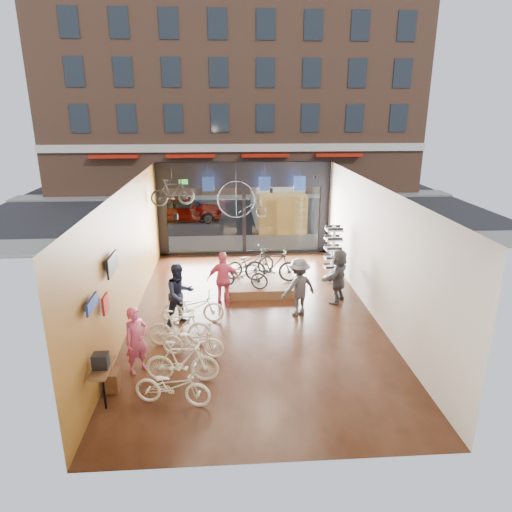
{
  "coord_description": "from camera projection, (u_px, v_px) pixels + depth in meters",
  "views": [
    {
      "loc": [
        -0.77,
        -12.32,
        5.81
      ],
      "look_at": [
        0.18,
        1.4,
        1.35
      ],
      "focal_mm": 32.0,
      "sensor_mm": 36.0,
      "label": 1
    }
  ],
  "objects": [
    {
      "name": "floor_bike_3",
      "position": [
        180.0,
        328.0,
        11.6
      ],
      "size": [
        1.66,
        0.53,
        0.99
      ],
      "primitive_type": "imported",
      "rotation": [
        0.0,
        0.0,
        1.53
      ],
      "color": "#EFEECB",
      "rests_on": "ground_plane"
    },
    {
      "name": "customer_5",
      "position": [
        338.0,
        276.0,
        14.15
      ],
      "size": [
        1.33,
        1.6,
        1.72
      ],
      "primitive_type": "imported",
      "rotation": [
        0.0,
        0.0,
        4.11
      ],
      "color": "#3F3F44",
      "rests_on": "ground_plane"
    },
    {
      "name": "customer_3",
      "position": [
        299.0,
        287.0,
        13.23
      ],
      "size": [
        1.29,
        1.05,
        1.74
      ],
      "primitive_type": "imported",
      "rotation": [
        0.0,
        0.0,
        3.57
      ],
      "color": "#3F3F44",
      "rests_on": "ground_plane"
    },
    {
      "name": "hung_bike",
      "position": [
        173.0,
        192.0,
        16.45
      ],
      "size": [
        1.64,
        0.83,
        0.95
      ],
      "primitive_type": "imported",
      "rotation": [
        0.0,
        0.0,
        1.82
      ],
      "color": "black",
      "rests_on": "ceiling"
    },
    {
      "name": "customer_0",
      "position": [
        137.0,
        340.0,
        10.36
      ],
      "size": [
        0.69,
        0.67,
        1.59
      ],
      "primitive_type": "imported",
      "rotation": [
        0.0,
        0.0,
        0.71
      ],
      "color": "#CC4C72",
      "rests_on": "ground_plane"
    },
    {
      "name": "floor_bike_0",
      "position": [
        173.0,
        386.0,
        9.3
      ],
      "size": [
        1.68,
        0.89,
        0.84
      ],
      "primitive_type": "imported",
      "rotation": [
        0.0,
        0.0,
        1.36
      ],
      "color": "#EFEECB",
      "rests_on": "ground_plane"
    },
    {
      "name": "display_platform",
      "position": [
        260.0,
        285.0,
        15.3
      ],
      "size": [
        2.4,
        1.8,
        0.3
      ],
      "primitive_type": "cube",
      "color": "brown",
      "rests_on": "ground_plane"
    },
    {
      "name": "storefront",
      "position": [
        244.0,
        209.0,
        18.65
      ],
      "size": [
        7.0,
        0.26,
        3.8
      ],
      "primitive_type": null,
      "color": "black",
      "rests_on": "ground"
    },
    {
      "name": "box_truck",
      "position": [
        277.0,
        197.0,
        23.67
      ],
      "size": [
        2.38,
        7.14,
        2.81
      ],
      "primitive_type": null,
      "color": "silver",
      "rests_on": "street_road"
    },
    {
      "name": "floor_bike_2",
      "position": [
        193.0,
        341.0,
        11.12
      ],
      "size": [
        1.64,
        0.87,
        0.82
      ],
      "primitive_type": "imported",
      "rotation": [
        0.0,
        0.0,
        1.35
      ],
      "color": "#EFEECB",
      "rests_on": "ground_plane"
    },
    {
      "name": "customer_1",
      "position": [
        180.0,
        294.0,
        12.66
      ],
      "size": [
        1.1,
        1.05,
        1.79
      ],
      "primitive_type": "imported",
      "rotation": [
        0.0,
        0.0,
        0.6
      ],
      "color": "#161C33",
      "rests_on": "ground_plane"
    },
    {
      "name": "sidewalk_near",
      "position": [
        243.0,
        244.0,
        20.35
      ],
      "size": [
        30.0,
        2.4,
        0.12
      ],
      "primitive_type": "cube",
      "color": "slate",
      "rests_on": "ground"
    },
    {
      "name": "customer_2",
      "position": [
        224.0,
        279.0,
        13.84
      ],
      "size": [
        1.03,
        0.47,
        1.73
      ],
      "primitive_type": "imported",
      "rotation": [
        0.0,
        0.0,
        3.09
      ],
      "color": "#CC4C72",
      "rests_on": "ground_plane"
    },
    {
      "name": "jersey_left",
      "position": [
        208.0,
        184.0,
        17.44
      ],
      "size": [
        0.45,
        0.03,
        0.55
      ],
      "primitive_type": "cube",
      "color": "#1E3F99",
      "rests_on": "ceiling"
    },
    {
      "name": "wall_merch",
      "position": [
        104.0,
        333.0,
        9.6
      ],
      "size": [
        0.4,
        2.4,
        2.6
      ],
      "primitive_type": null,
      "color": "navy",
      "rests_on": "wall_left"
    },
    {
      "name": "exit_sign",
      "position": [
        183.0,
        182.0,
        18.02
      ],
      "size": [
        0.35,
        0.06,
        0.18
      ],
      "primitive_type": "cube",
      "color": "#198C26",
      "rests_on": "storefront"
    },
    {
      "name": "wall_back",
      "position": [
        277.0,
        367.0,
        7.24
      ],
      "size": [
        7.0,
        0.04,
        3.8
      ],
      "primitive_type": "cube",
      "color": "beige",
      "rests_on": "ground"
    },
    {
      "name": "street_road",
      "position": [
        238.0,
        209.0,
        27.78
      ],
      "size": [
        30.0,
        18.0,
        0.02
      ],
      "primitive_type": "cube",
      "color": "black",
      "rests_on": "ground"
    },
    {
      "name": "sidewalk_far",
      "position": [
        236.0,
        196.0,
        31.55
      ],
      "size": [
        30.0,
        2.0,
        0.12
      ],
      "primitive_type": "cube",
      "color": "slate",
      "rests_on": "ground"
    },
    {
      "name": "display_bike_mid",
      "position": [
        272.0,
        266.0,
        15.09
      ],
      "size": [
        1.88,
        0.75,
        1.1
      ],
      "primitive_type": "imported",
      "rotation": [
        0.0,
        0.0,
        1.44
      ],
      "color": "black",
      "rests_on": "display_platform"
    },
    {
      "name": "jersey_right",
      "position": [
        300.0,
        183.0,
        17.67
      ],
      "size": [
        0.45,
        0.03,
        0.55
      ],
      "primitive_type": "cube",
      "color": "#1E3F99",
      "rests_on": "ceiling"
    },
    {
      "name": "jersey_mid",
      "position": [
        265.0,
        184.0,
        17.58
      ],
      "size": [
        0.45,
        0.03,
        0.55
      ],
      "primitive_type": "cube",
      "color": "#1E3F99",
      "rests_on": "ceiling"
    },
    {
      "name": "floor_bike_4",
      "position": [
        193.0,
        307.0,
        12.87
      ],
      "size": [
        1.76,
        0.62,
        0.92
      ],
      "primitive_type": "imported",
      "rotation": [
        0.0,
        0.0,
        1.58
      ],
      "color": "#EFEECB",
      "rests_on": "ground_plane"
    },
    {
      "name": "display_bike_left",
      "position": [
        243.0,
        275.0,
        14.59
      ],
      "size": [
        1.77,
        1.09,
        0.88
      ],
      "primitive_type": "imported",
      "rotation": [
        0.0,
        0.0,
        1.24
      ],
      "color": "black",
      "rests_on": "display_platform"
    },
    {
      "name": "floor_bike_1",
      "position": [
        182.0,
        361.0,
        10.06
      ],
      "size": [
        1.67,
        0.6,
        0.98
      ],
      "primitive_type": "imported",
      "rotation": [
        0.0,
        0.0,
        1.49
      ],
      "color": "#EFEECB",
      "rests_on": "ground_plane"
    },
    {
      "name": "opposite_building",
      "position": [
        234.0,
        91.0,
        31.78
      ],
      "size": [
        26.0,
        5.0,
        14.0
      ],
      "primitive_type": "cube",
      "color": "brown",
      "rests_on": "ground"
    },
    {
      "name": "sunglasses_rack",
      "position": [
        333.0,
        253.0,
        15.9
      ],
      "size": [
        0.65,
        0.57,
        1.98
      ],
      "primitive_type": null,
      "rotation": [
        0.0,
        0.0,
        -0.16
      ],
      "color": "white",
      "rests_on": "ground_plane"
    },
    {
      "name": "wall_left",
      "position": [
        127.0,
        256.0,
        12.72
      ],
      "size": [
        0.04,
        12.0,
        3.8
      ],
      "primitive_type": "cube",
      "color": "brown",
      "rests_on": "ground"
    },
    {
      "name": "street_car",
      "position": [
        183.0,
        208.0,
        24.51
      ],
      "size": [
        4.17,
        1.68,
        1.42
      ],
      "primitive_type": "imported",
      "rotation": [
        0.0,
        0.0,
        1.57
      ],
      "color": "gray",
      "rests_on": "street_road"
    },
    {
      "name": "ground_plane",
      "position": [
        253.0,
        314.0,
        13.54
      ],
      "size": [
        7.0,
        12.0,
        0.04
      ],
      "primitive_type": "cube",
      "color": "black",
      "rests_on": "ground"
    },
    {
      "name": "display_bike_right",
      "position": [
        250.0,
        262.0,
        15.59
      ],
      "size": [
        1.98,
        1.41,
        0.99
      ],
      "primitive_type": "imported",
      "rotation": [
        0.0,
        0.0,
        2.02
      ],
      "color": "black",
      "rests_on": "display_platform"
    },
    {
      "name": "ceiling",
      "position": [
        253.0,
        186.0,
        12.36
      ],
      "size": [
        7.0,
        12.0,
        0.04
      ],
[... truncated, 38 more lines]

